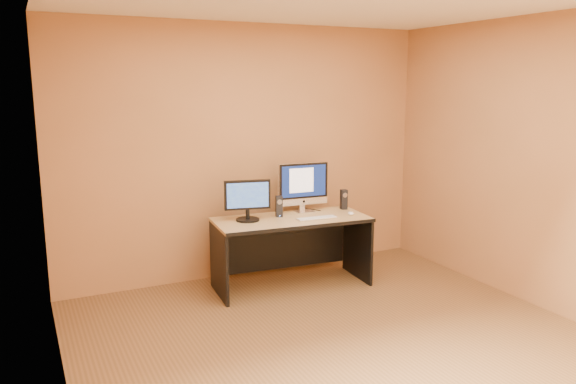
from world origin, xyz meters
The scene contains 11 objects.
floor centered at (0.00, 0.00, 0.00)m, with size 4.00×4.00×0.00m, color brown.
walls centered at (0.00, 0.00, 1.30)m, with size 4.00×4.00×2.60m, color #A46E42, non-canonical shape.
desk centered at (0.20, 1.41, 0.35)m, with size 1.51×0.66×0.70m, color tan, non-canonical shape.
imac centered at (0.45, 1.61, 0.96)m, with size 0.54×0.20×0.52m, color silver, non-canonical shape.
second_monitor centered at (-0.22, 1.51, 0.90)m, with size 0.45×0.23×0.40m, color black, non-canonical shape.
speaker_left centered at (0.12, 1.52, 0.80)m, with size 0.06×0.07×0.21m, color black, non-canonical shape.
speaker_right centered at (0.88, 1.53, 0.80)m, with size 0.06×0.07×0.21m, color black, non-canonical shape.
keyboard centered at (0.41, 1.27, 0.71)m, with size 0.41×0.11×0.02m, color silver.
mouse centered at (0.80, 1.27, 0.71)m, with size 0.05×0.10×0.03m, color white.
cable_a centered at (0.57, 1.65, 0.70)m, with size 0.01×0.01×0.21m, color black.
cable_b centered at (0.40, 1.69, 0.70)m, with size 0.01×0.01×0.17m, color black.
Camera 1 is at (-2.18, -3.39, 2.01)m, focal length 35.00 mm.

